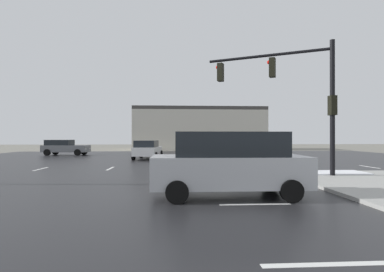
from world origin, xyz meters
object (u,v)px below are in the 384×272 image
object	(u,v)px
traffic_signal_mast	(294,87)
sedan_white	(148,149)
suv_silver	(229,163)
sedan_green	(260,148)
sedan_grey	(64,147)

from	to	relation	value
traffic_signal_mast	sedan_white	xyz separation A→B (m)	(-7.98, 11.79, -3.46)
suv_silver	traffic_signal_mast	bearing A→B (deg)	50.51
sedan_white	sedan_green	bearing A→B (deg)	-66.98
sedan_white	sedan_grey	bearing A→B (deg)	62.16
sedan_white	suv_silver	bearing A→B (deg)	-160.86
traffic_signal_mast	sedan_grey	distance (m)	24.84
sedan_grey	suv_silver	distance (m)	26.04
traffic_signal_mast	sedan_green	size ratio (longest dim) A/B	1.35
sedan_green	traffic_signal_mast	bearing A→B (deg)	-12.54
traffic_signal_mast	sedan_grey	world-z (taller)	traffic_signal_mast
traffic_signal_mast	sedan_green	world-z (taller)	traffic_signal_mast
traffic_signal_mast	sedan_grey	bearing A→B (deg)	-18.54
traffic_signal_mast	suv_silver	bearing A→B (deg)	77.68
sedan_green	sedan_grey	xyz separation A→B (m)	(-19.70, 2.69, 0.00)
traffic_signal_mast	suv_silver	xyz separation A→B (m)	(-4.05, -4.81, -3.22)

